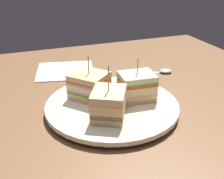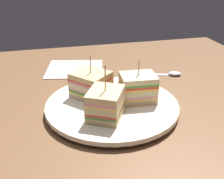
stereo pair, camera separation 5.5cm
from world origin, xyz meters
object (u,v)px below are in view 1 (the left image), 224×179
Objects in this scene: spoon at (158,72)px; napkin at (65,70)px; sandwich_wedge_1 at (109,104)px; plate at (112,106)px; sandwich_wedge_2 at (136,86)px; chip_pile at (113,106)px; sandwich_wedge_0 at (90,86)px.

spoon is 24.97cm from napkin.
plate is at bearing 1.55° from sandwich_wedge_1.
sandwich_wedge_1 is at bearing -119.00° from spoon.
sandwich_wedge_2 is 1.31× the size of chip_pile.
sandwich_wedge_2 is 0.65× the size of spoon.
napkin is at bearing 100.35° from plate.
chip_pile is (-0.69, -2.15, 1.30)cm from plate.
sandwich_wedge_2 is 19.67cm from spoon.
sandwich_wedge_1 is at bearing -34.64° from sandwich_wedge_0.
sandwich_wedge_0 reaches higher than napkin.
plate is 2.82× the size of sandwich_wedge_0.
spoon is at bearing -19.23° from sandwich_wedge_1.
sandwich_wedge_0 is at bearing -18.96° from sandwich_wedge_2.
chip_pile reaches higher than spoon.
sandwich_wedge_1 is 0.73× the size of spoon.
spoon is at bearing -128.86° from sandwich_wedge_2.
sandwich_wedge_1 is 1.48× the size of chip_pile.
plate is 24.71cm from napkin.
sandwich_wedge_2 is (5.32, 0.35, 3.40)cm from plate.
chip_pile is at bearing -81.92° from napkin.
chip_pile reaches higher than napkin.
plate reaches higher than spoon.
chip_pile is at bearing -107.73° from plate.
spoon is (20.88, 19.16, -3.90)cm from sandwich_wedge_1.
napkin is (-4.44, 24.30, -0.74)cm from plate.
spoon is (13.17, 14.06, -4.00)cm from sandwich_wedge_2.
plate is 6.32cm from sandwich_wedge_2.
sandwich_wedge_0 is at bearing -87.06° from napkin.
chip_pile is at bearing -120.74° from spoon.
plate is 2.64× the size of sandwich_wedge_1.
sandwich_wedge_2 reaches higher than plate.
napkin is (-2.05, 29.05, -4.04)cm from sandwich_wedge_1.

